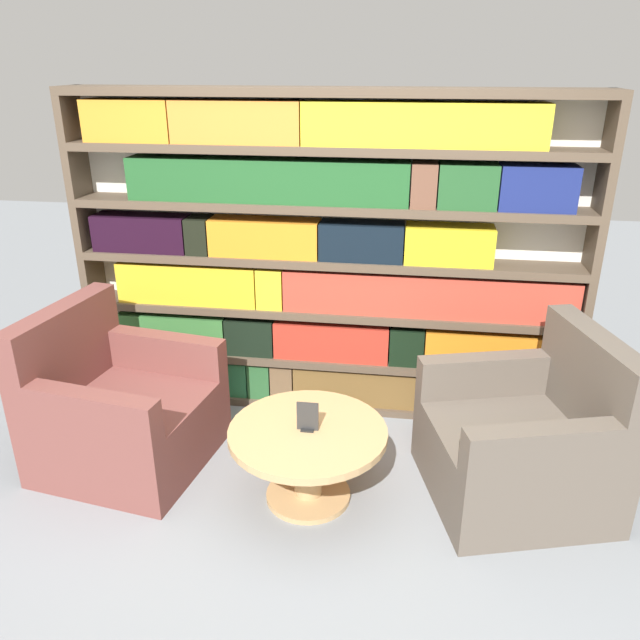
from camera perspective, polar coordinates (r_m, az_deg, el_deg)
ground_plane at (r=3.37m, az=-2.44°, el=-17.74°), size 14.00×14.00×0.00m
bookshelf at (r=3.96m, az=0.36°, el=5.30°), size 3.21×0.30×2.04m
armchair_left at (r=3.81m, az=-17.74°, el=-8.04°), size 1.00×0.99×0.92m
armchair_right at (r=3.53m, az=18.17°, el=-10.73°), size 1.07×1.06×0.92m
coffee_table at (r=3.33m, az=-1.11°, el=-11.73°), size 0.83×0.83×0.43m
table_sign at (r=3.23m, az=-1.14°, el=-8.97°), size 0.11×0.06×0.16m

